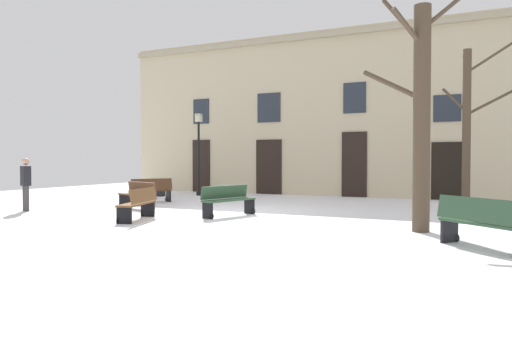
{
  "coord_description": "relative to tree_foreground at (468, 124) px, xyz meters",
  "views": [
    {
      "loc": [
        6.59,
        -12.62,
        1.61
      ],
      "look_at": [
        0.0,
        1.49,
        1.22
      ],
      "focal_mm": 33.23,
      "sensor_mm": 36.0,
      "label": 1
    }
  ],
  "objects": [
    {
      "name": "bench_back_to_back_right",
      "position": [
        -7.83,
        -6.4,
        -2.27
      ],
      "size": [
        0.9,
        1.71,
        0.86
      ],
      "rotation": [
        0.0,
        0.0,
        4.99
      ],
      "color": "brown",
      "rests_on": "ground"
    },
    {
      "name": "ground_plane",
      "position": [
        -6.32,
        -3.77,
        -2.72
      ],
      "size": [
        30.45,
        30.45,
        0.0
      ],
      "primitive_type": "plane",
      "color": "white"
    },
    {
      "name": "bench_facing_shops",
      "position": [
        -6.12,
        -4.59,
        -2.25
      ],
      "size": [
        0.96,
        1.82,
        0.87
      ],
      "rotation": [
        0.0,
        0.0,
        1.26
      ],
      "color": "#2D4C33",
      "rests_on": "ground"
    },
    {
      "name": "streetlamp",
      "position": [
        -10.92,
        1.56,
        -0.45
      ],
      "size": [
        0.3,
        0.3,
        3.69
      ],
      "color": "black",
      "rests_on": "ground"
    },
    {
      "name": "person_by_shop_door",
      "position": [
        -12.41,
        -6.14,
        -1.8
      ],
      "size": [
        0.44,
        0.35,
        1.65
      ],
      "rotation": [
        0.0,
        0.0,
        2.74
      ],
      "color": "#403D3A",
      "rests_on": "ground"
    },
    {
      "name": "bench_by_litter_bin",
      "position": [
        0.37,
        -7.1,
        -2.23
      ],
      "size": [
        1.62,
        1.48,
        0.94
      ],
      "rotation": [
        0.0,
        0.0,
        2.44
      ],
      "color": "#2D4C33",
      "rests_on": "ground"
    },
    {
      "name": "bench_near_center_tree",
      "position": [
        -9.77,
        -4.04,
        -2.26
      ],
      "size": [
        1.71,
        1.02,
        0.87
      ],
      "rotation": [
        0.0,
        0.0,
        5.93
      ],
      "color": "#51331E",
      "rests_on": "ground"
    },
    {
      "name": "bench_back_to_back_left",
      "position": [
        -10.67,
        -2.18,
        -2.26
      ],
      "size": [
        1.29,
        1.54,
        0.9
      ],
      "rotation": [
        0.0,
        0.0,
        4.1
      ],
      "color": "#51331E",
      "rests_on": "ground"
    },
    {
      "name": "tree_center",
      "position": [
        -0.87,
        -5.35,
        -0.08
      ],
      "size": [
        2.25,
        1.5,
        5.36
      ],
      "color": "#4C3D2D",
      "rests_on": "ground"
    },
    {
      "name": "tree_foreground",
      "position": [
        0.0,
        0.0,
        0.0
      ],
      "size": [
        2.23,
        1.02,
        5.29
      ],
      "color": "#4C3D2D",
      "rests_on": "ground"
    },
    {
      "name": "building_facade",
      "position": [
        -6.32,
        3.88,
        0.97
      ],
      "size": [
        19.03,
        0.6,
        7.28
      ],
      "color": "beige",
      "rests_on": "ground"
    },
    {
      "name": "litter_bin",
      "position": [
        -12.22,
        0.5,
        -2.33
      ],
      "size": [
        0.46,
        0.46,
        0.77
      ],
      "color": "black",
      "rests_on": "ground"
    }
  ]
}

